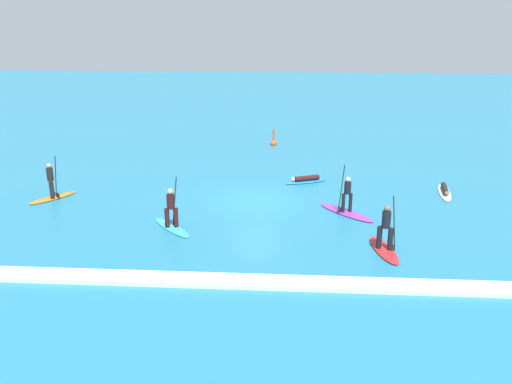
{
  "coord_description": "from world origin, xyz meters",
  "views": [
    {
      "loc": [
        1.7,
        -25.77,
        9.09
      ],
      "look_at": [
        0.0,
        0.0,
        0.5
      ],
      "focal_mm": 38.5,
      "sensor_mm": 36.0,
      "label": 1
    }
  ],
  "objects_px": {
    "marker_buoy": "(274,142)",
    "surfer_on_white_board": "(445,191)",
    "surfer_on_blue_board": "(306,180)",
    "surfer_on_red_board": "(385,239)",
    "surfer_on_orange_board": "(52,189)",
    "surfer_on_teal_board": "(172,216)",
    "surfer_on_purple_board": "(347,206)"
  },
  "relations": [
    {
      "from": "surfer_on_red_board",
      "to": "surfer_on_blue_board",
      "type": "bearing_deg",
      "value": -172.75
    },
    {
      "from": "surfer_on_blue_board",
      "to": "surfer_on_red_board",
      "type": "xyz_separation_m",
      "value": [
        2.92,
        -8.96,
        0.35
      ]
    },
    {
      "from": "surfer_on_purple_board",
      "to": "surfer_on_orange_board",
      "type": "bearing_deg",
      "value": 42.69
    },
    {
      "from": "surfer_on_purple_board",
      "to": "surfer_on_white_board",
      "type": "bearing_deg",
      "value": -100.61
    },
    {
      "from": "marker_buoy",
      "to": "surfer_on_teal_board",
      "type": "bearing_deg",
      "value": -103.78
    },
    {
      "from": "surfer_on_blue_board",
      "to": "surfer_on_purple_board",
      "type": "xyz_separation_m",
      "value": [
        1.8,
        -4.79,
        0.25
      ]
    },
    {
      "from": "marker_buoy",
      "to": "surfer_on_red_board",
      "type": "bearing_deg",
      "value": -74.16
    },
    {
      "from": "surfer_on_blue_board",
      "to": "surfer_on_white_board",
      "type": "relative_size",
      "value": 0.8
    },
    {
      "from": "surfer_on_purple_board",
      "to": "surfer_on_red_board",
      "type": "distance_m",
      "value": 4.32
    },
    {
      "from": "surfer_on_teal_board",
      "to": "surfer_on_orange_board",
      "type": "distance_m",
      "value": 7.74
    },
    {
      "from": "marker_buoy",
      "to": "surfer_on_white_board",
      "type": "bearing_deg",
      "value": -47.34
    },
    {
      "from": "surfer_on_orange_board",
      "to": "marker_buoy",
      "type": "height_order",
      "value": "surfer_on_orange_board"
    },
    {
      "from": "surfer_on_red_board",
      "to": "surfer_on_teal_board",
      "type": "bearing_deg",
      "value": -112.2
    },
    {
      "from": "surfer_on_red_board",
      "to": "surfer_on_orange_board",
      "type": "relative_size",
      "value": 1.13
    },
    {
      "from": "surfer_on_teal_board",
      "to": "surfer_on_red_board",
      "type": "height_order",
      "value": "surfer_on_red_board"
    },
    {
      "from": "surfer_on_blue_board",
      "to": "surfer_on_white_board",
      "type": "height_order",
      "value": "surfer_on_blue_board"
    },
    {
      "from": "surfer_on_purple_board",
      "to": "marker_buoy",
      "type": "bearing_deg",
      "value": -26.63
    },
    {
      "from": "surfer_on_blue_board",
      "to": "surfer_on_orange_board",
      "type": "height_order",
      "value": "surfer_on_orange_board"
    },
    {
      "from": "surfer_on_red_board",
      "to": "marker_buoy",
      "type": "height_order",
      "value": "surfer_on_red_board"
    },
    {
      "from": "surfer_on_blue_board",
      "to": "surfer_on_teal_board",
      "type": "relative_size",
      "value": 0.98
    },
    {
      "from": "surfer_on_white_board",
      "to": "marker_buoy",
      "type": "height_order",
      "value": "marker_buoy"
    },
    {
      "from": "surfer_on_teal_board",
      "to": "surfer_on_orange_board",
      "type": "relative_size",
      "value": 1.02
    },
    {
      "from": "surfer_on_teal_board",
      "to": "surfer_on_orange_board",
      "type": "bearing_deg",
      "value": 22.21
    },
    {
      "from": "surfer_on_white_board",
      "to": "surfer_on_purple_board",
      "type": "height_order",
      "value": "surfer_on_purple_board"
    },
    {
      "from": "surfer_on_purple_board",
      "to": "surfer_on_orange_board",
      "type": "relative_size",
      "value": 1.16
    },
    {
      "from": "surfer_on_red_board",
      "to": "surfer_on_orange_board",
      "type": "bearing_deg",
      "value": -119.5
    },
    {
      "from": "surfer_on_teal_board",
      "to": "surfer_on_red_board",
      "type": "bearing_deg",
      "value": -141.93
    },
    {
      "from": "surfer_on_blue_board",
      "to": "surfer_on_teal_board",
      "type": "distance_m",
      "value": 9.34
    },
    {
      "from": "surfer_on_teal_board",
      "to": "surfer_on_purple_board",
      "type": "bearing_deg",
      "value": -113.55
    },
    {
      "from": "surfer_on_blue_board",
      "to": "surfer_on_orange_board",
      "type": "distance_m",
      "value": 13.36
    },
    {
      "from": "surfer_on_orange_board",
      "to": "marker_buoy",
      "type": "xyz_separation_m",
      "value": [
        10.76,
        12.31,
        -0.32
      ]
    },
    {
      "from": "surfer_on_white_board",
      "to": "surfer_on_teal_board",
      "type": "bearing_deg",
      "value": -58.2
    }
  ]
}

